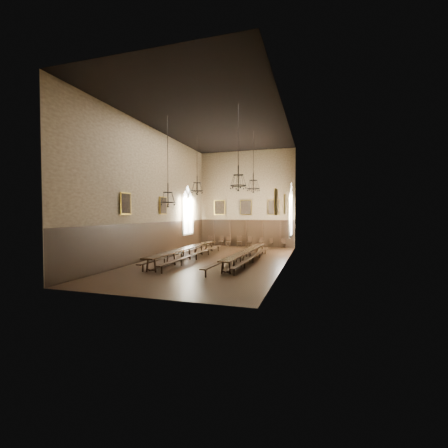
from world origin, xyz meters
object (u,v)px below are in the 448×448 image
at_px(bench_right_outer, 253,258).
at_px(chair_3, 239,244).
at_px(chandelier_front_left, 168,197).
at_px(chandelier_back_left, 197,187).
at_px(chandelier_front_right, 238,180).
at_px(chandelier_back_right, 253,185).
at_px(chair_0, 210,243).
at_px(chair_6, 271,245).
at_px(bench_left_inner, 196,255).
at_px(bench_right_inner, 236,257).
at_px(table_left, 186,254).
at_px(bench_left_outer, 181,255).
at_px(chair_4, 249,244).
at_px(chair_7, 284,245).
at_px(table_right, 246,256).
at_px(chair_5, 261,244).
at_px(chair_1, 221,243).
at_px(chair_2, 228,244).

relative_size(bench_right_outer, chair_3, 9.06).
bearing_deg(chair_3, chandelier_front_left, -112.07).
xyz_separation_m(chandelier_back_left, chandelier_front_right, (4.51, -5.20, -0.18)).
distance_m(chandelier_back_right, chandelier_front_left, 6.56).
height_order(chair_0, chair_6, chair_0).
distance_m(bench_left_inner, chair_0, 8.85).
bearing_deg(chandelier_back_left, bench_right_inner, -33.98).
relative_size(table_left, bench_left_outer, 0.99).
distance_m(chair_4, chandelier_front_left, 11.77).
bearing_deg(chair_7, table_right, -116.36).
relative_size(table_left, chair_6, 11.74).
relative_size(chandelier_front_left, chandelier_front_right, 1.18).
height_order(chair_0, chandelier_front_right, chandelier_front_right).
bearing_deg(chandelier_back_right, bench_left_inner, -141.56).
relative_size(chair_5, chair_7, 1.06).
xyz_separation_m(chair_6, chandelier_front_left, (-4.66, -10.84, 3.85)).
relative_size(bench_left_outer, chair_5, 11.08).
height_order(table_right, bench_right_outer, table_right).
bearing_deg(chair_1, chair_5, 5.43).
bearing_deg(bench_right_outer, chandelier_back_right, 101.46).
bearing_deg(bench_left_outer, chair_5, 64.92).
distance_m(bench_right_outer, chair_4, 8.74).
distance_m(table_left, chandelier_front_right, 6.88).
distance_m(table_right, chair_1, 9.48).
relative_size(chair_4, chandelier_front_left, 0.19).
relative_size(chair_3, chair_4, 1.02).
height_order(chair_1, chandelier_front_left, chandelier_front_left).
distance_m(chair_4, chandelier_back_right, 7.82).
bearing_deg(chandelier_front_left, table_left, 85.63).
bearing_deg(chandelier_front_right, bench_left_outer, 148.40).
bearing_deg(chair_5, table_left, -96.80).
xyz_separation_m(chair_1, chair_5, (3.87, -0.04, -0.00)).
bearing_deg(chandelier_back_right, bench_right_inner, -100.80).
bearing_deg(chair_4, chandelier_front_right, -69.00).
bearing_deg(table_left, bench_left_inner, -1.53).
bearing_deg(bench_right_outer, chandelier_front_right, -94.63).
height_order(chair_1, chair_5, chair_1).
distance_m(table_right, bench_left_outer, 4.53).
bearing_deg(chandelier_front_right, bench_right_outer, 85.37).
bearing_deg(chair_2, chair_5, -5.52).
bearing_deg(chair_0, chair_5, -1.67).
xyz_separation_m(bench_right_inner, chair_4, (-1.03, 8.68, -0.00)).
relative_size(bench_left_inner, chair_6, 11.87).
xyz_separation_m(chair_4, chandelier_back_right, (1.56, -5.91, 4.87)).
height_order(table_right, chair_7, chair_7).
relative_size(table_right, bench_right_inner, 0.87).
bearing_deg(chair_1, chair_6, 5.29).
distance_m(bench_right_inner, chair_3, 8.87).
height_order(bench_left_outer, chair_6, chair_6).
distance_m(chair_3, chair_6, 2.93).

